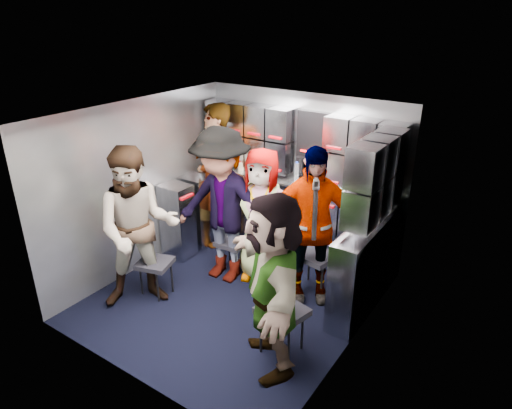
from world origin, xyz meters
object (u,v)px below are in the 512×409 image
Objects in this scene: jump_seat_center at (270,239)px; attendant_arc_e at (273,284)px; jump_seat_near_left at (155,265)px; jump_seat_mid_right at (316,258)px; attendant_arc_d at (311,226)px; jump_seat_near_right at (282,314)px; jump_seat_mid_left at (232,244)px; attendant_arc_b at (222,207)px; attendant_arc_c at (262,216)px; attendant_standing at (216,176)px; attendant_arc_a at (138,229)px.

jump_seat_center is 1.69m from attendant_arc_e.
jump_seat_mid_right is (1.46, 1.10, 0.04)m from jump_seat_near_left.
attendant_arc_d is 1.14m from attendant_arc_e.
jump_seat_near_right is 0.27× the size of attendant_arc_d.
attendant_arc_d is at bearing -90.00° from jump_seat_mid_right.
jump_seat_mid_right is at bearing 10.98° from jump_seat_mid_left.
jump_seat_center is 0.86m from attendant_arc_d.
jump_seat_near_right is 0.28× the size of attendant_arc_e.
attendant_arc_b reaches higher than jump_seat_mid_left.
attendant_arc_d is (0.67, -0.07, 0.08)m from attendant_arc_c.
attendant_standing reaches higher than attendant_arc_a.
attendant_arc_b is 1.05× the size of attendant_arc_d.
attendant_standing is at bearing 52.29° from attendant_arc_a.
attendant_arc_d is at bearing 1.25° from jump_seat_mid_left.
attendant_arc_b is at bearing -161.59° from attendant_arc_c.
jump_seat_near_left is at bearing 44.58° from attendant_arc_a.
jump_seat_center reaches higher than jump_seat_mid_left.
jump_seat_near_left is 0.24× the size of attendant_arc_b.
jump_seat_mid_right is 1.23m from attendant_arc_b.
attendant_arc_a reaches higher than jump_seat_near_right.
jump_seat_near_left is 1.83m from jump_seat_mid_right.
attendant_standing is at bearing 167.52° from jump_seat_center.
attendant_standing is at bearing 131.66° from attendant_arc_b.
jump_seat_near_right is (1.27, -0.92, 0.06)m from jump_seat_mid_left.
attendant_arc_c is at bearing 172.65° from attendant_arc_e.
attendant_arc_e is (1.27, -1.10, 0.48)m from jump_seat_mid_left.
jump_seat_center is at bearing 36.40° from jump_seat_mid_left.
jump_seat_mid_right is 2.00m from attendant_arc_a.
attendant_arc_e is at bearing -113.00° from attendant_arc_d.
attendant_arc_d is (1.04, 0.02, 0.52)m from jump_seat_mid_left.
attendant_arc_d is (1.04, 0.20, -0.04)m from attendant_arc_b.
jump_seat_mid_right is 0.29× the size of attendant_arc_c.
attendant_arc_a is (-1.46, -1.28, 0.49)m from jump_seat_mid_right.
attendant_arc_a is 1.41m from attendant_arc_c.
jump_seat_near_right is at bearing -40.07° from attendant_arc_a.
attendant_standing reaches higher than jump_seat_near_left.
attendant_arc_c is at bearing 10.55° from attendant_arc_a.
jump_seat_mid_right is 0.26× the size of attendant_arc_d.
jump_seat_near_left is 1.80m from attendant_arc_d.
jump_seat_mid_left is 0.24× the size of attendant_arc_e.
jump_seat_near_left is at bearing -121.74° from attendant_arc_b.
jump_seat_mid_right is at bearing 36.86° from jump_seat_near_left.
attendant_arc_c reaches higher than jump_seat_near_right.
jump_seat_mid_left is at bearing -169.02° from jump_seat_mid_right.
attendant_arc_d is at bearing -8.55° from attendant_arc_a.
attendant_arc_c is (0.37, 0.27, -0.12)m from attendant_arc_b.
attendant_arc_c is 0.95× the size of attendant_arc_e.
attendant_arc_c is at bearing 35.01° from attendant_arc_b.
attendant_arc_d is (1.46, 0.92, 0.52)m from jump_seat_near_left.
attendant_arc_e is (1.69, -0.02, -0.05)m from attendant_arc_a.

